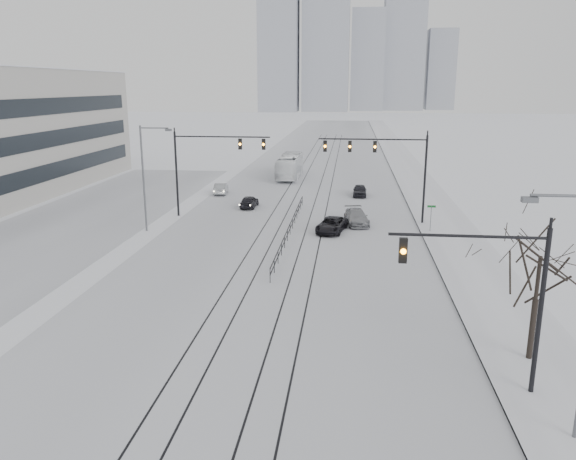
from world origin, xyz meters
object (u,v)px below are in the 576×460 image
object	(u,v)px
traffic_mast_near	(500,288)
sedan_nb_front	(332,225)
bare_tree	(539,267)
sedan_nb_far	(360,191)
sedan_nb_right	(357,217)
sedan_sb_inner	(249,202)
sedan_sb_outer	(221,189)
box_truck	(290,166)

from	to	relation	value
traffic_mast_near	sedan_nb_front	world-z (taller)	traffic_mast_near
traffic_mast_near	bare_tree	size ratio (longest dim) A/B	1.15
sedan_nb_far	sedan_nb_right	bearing A→B (deg)	-90.91
sedan_sb_inner	sedan_nb_right	xyz separation A→B (m)	(10.91, -6.04, 0.04)
traffic_mast_near	sedan_sb_inner	xyz separation A→B (m)	(-16.13, 34.37, -3.94)
sedan_nb_front	sedan_nb_right	world-z (taller)	sedan_nb_right
sedan_sb_outer	sedan_nb_front	world-z (taller)	sedan_sb_outer
sedan_sb_inner	sedan_nb_far	size ratio (longest dim) A/B	0.98
sedan_nb_right	sedan_nb_far	xyz separation A→B (m)	(0.47, 13.53, -0.03)
sedan_sb_outer	sedan_nb_front	xyz separation A→B (m)	(13.36, -16.10, -0.01)
box_truck	bare_tree	bearing A→B (deg)	108.49
sedan_nb_right	sedan_nb_far	bearing A→B (deg)	79.16
sedan_sb_inner	sedan_nb_right	size ratio (longest dim) A/B	0.80
sedan_sb_outer	sedan_nb_right	xyz separation A→B (m)	(15.50, -13.08, 0.03)
sedan_sb_inner	sedan_sb_outer	size ratio (longest dim) A/B	0.96
bare_tree	box_truck	bearing A→B (deg)	107.86
sedan_nb_front	box_truck	size ratio (longest dim) A/B	0.40
traffic_mast_near	sedan_sb_inner	size ratio (longest dim) A/B	1.92
traffic_mast_near	sedan_nb_right	xyz separation A→B (m)	(-5.22, 28.33, -3.90)
sedan_nb_front	sedan_nb_far	bearing A→B (deg)	92.82
traffic_mast_near	sedan_nb_right	world-z (taller)	traffic_mast_near
traffic_mast_near	box_truck	distance (m)	55.94
sedan_sb_outer	sedan_nb_front	distance (m)	20.92
sedan_sb_outer	box_truck	distance (m)	14.34
box_truck	sedan_sb_inner	bearing A→B (deg)	84.57
bare_tree	sedan_sb_inner	bearing A→B (deg)	120.58
sedan_sb_outer	sedan_nb_far	xyz separation A→B (m)	(15.96, 0.45, 0.01)
traffic_mast_near	sedan_nb_far	bearing A→B (deg)	96.47
bare_tree	sedan_sb_inner	xyz separation A→B (m)	(-18.54, 31.37, -3.87)
sedan_nb_front	sedan_nb_right	bearing A→B (deg)	66.51
sedan_nb_far	sedan_sb_outer	bearing A→B (deg)	-177.30
sedan_sb_outer	sedan_nb_right	world-z (taller)	sedan_nb_right
traffic_mast_near	sedan_sb_inner	bearing A→B (deg)	115.14
bare_tree	sedan_sb_outer	size ratio (longest dim) A/B	1.60
sedan_sb_outer	box_truck	bearing A→B (deg)	-124.09
sedan_sb_inner	sedan_nb_far	world-z (taller)	sedan_nb_far
sedan_sb_inner	traffic_mast_near	bearing A→B (deg)	117.15
sedan_sb_outer	sedan_nb_front	size ratio (longest dim) A/B	0.86
sedan_sb_outer	sedan_nb_right	distance (m)	20.28
traffic_mast_near	sedan_sb_outer	xyz separation A→B (m)	(-20.71, 41.41, -3.93)
sedan_nb_right	sedan_sb_inner	bearing A→B (deg)	142.18
sedan_nb_front	sedan_sb_inner	bearing A→B (deg)	145.83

